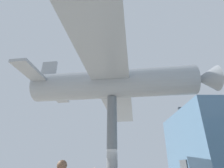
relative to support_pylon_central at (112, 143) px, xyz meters
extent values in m
cylinder|color=slate|center=(0.00, 0.00, 0.00)|extent=(0.62, 0.62, 5.68)
cylinder|color=#93999E|center=(0.00, 0.00, 3.80)|extent=(3.35, 10.82, 1.91)
cube|color=#93999E|center=(0.00, 0.00, 3.80)|extent=(20.92, 5.21, 0.18)
cube|color=#93999E|center=(-0.64, -4.65, 3.94)|extent=(6.73, 1.90, 0.18)
cube|color=#93999E|center=(-0.64, -4.65, 4.95)|extent=(0.33, 1.11, 1.92)
cone|color=#93999E|center=(0.82, 5.94, 3.80)|extent=(1.79, 1.54, 1.62)
sphere|color=black|center=(0.94, 6.78, 3.80)|extent=(0.44, 0.44, 0.44)
sphere|color=brown|center=(5.50, -1.36, -1.21)|extent=(0.26, 0.26, 0.26)
camera|label=1|loc=(10.56, -0.09, -1.26)|focal=28.00mm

